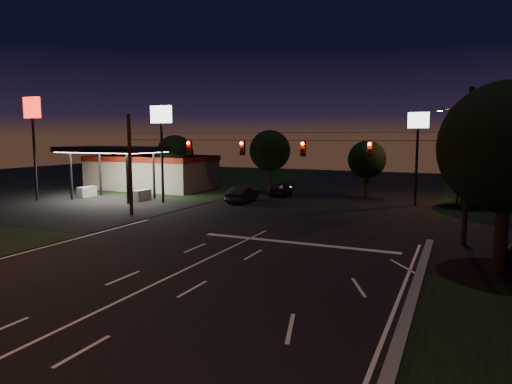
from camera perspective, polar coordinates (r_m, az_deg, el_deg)
The scene contains 18 objects.
ground at distance 18.87m, azimuth -16.01°, elevation -12.64°, with size 140.00×140.00×0.00m, color black.
cross_street_left at distance 43.69m, azimuth -22.57°, elevation -1.81°, with size 20.00×16.00×0.02m, color black.
stop_bar at distance 27.16m, azimuth 5.04°, elevation -6.35°, with size 12.00×0.50×0.01m, color silver.
utility_pole_right at distance 29.17m, azimuth 24.48°, elevation -6.04°, with size 0.30×0.30×9.00m, color black.
utility_pole_left at distance 37.53m, azimuth -15.27°, elevation -2.88°, with size 0.28×0.28×8.00m, color black.
signal_span at distance 30.75m, azimuth 1.98°, elevation 5.57°, with size 24.00×0.40×1.56m.
gas_station at distance 55.33m, azimuth -13.14°, elevation 2.76°, with size 14.20×16.10×5.25m.
pole_sign_left_near at distance 43.78m, azimuth -11.75°, elevation 7.76°, with size 2.20×0.30×9.10m.
pole_sign_left_far at distance 49.08m, azimuth -26.13°, elevation 7.84°, with size 2.00×0.30×10.00m.
pole_sign_right at distance 43.64m, azimuth 19.56°, elevation 6.54°, with size 1.80×0.30×8.40m.
street_light_right_far at distance 45.50m, azimuth 23.80°, elevation 5.10°, with size 2.20×0.35×9.00m.
tree_right_near at distance 23.74m, azimuth 28.89°, elevation 4.73°, with size 6.00×6.00×8.76m.
tree_far_a at distance 52.74m, azimuth -10.01°, elevation 4.68°, with size 4.20×4.20×6.42m.
tree_far_b at distance 51.52m, azimuth 1.82°, elevation 5.12°, with size 4.60×4.60×6.98m.
tree_far_c at distance 47.44m, azimuth 13.74°, elevation 3.91°, with size 3.80×3.80×5.86m.
tree_far_d at distance 44.65m, azimuth 24.77°, elevation 4.49°, with size 4.80×4.80×7.30m.
car_oncoming_a at distance 48.29m, azimuth 3.14°, elevation 0.40°, with size 1.78×4.42×1.50m, color black.
car_oncoming_b at distance 43.44m, azimuth -1.73°, elevation -0.32°, with size 1.60×4.59×1.51m, color black.
Camera 1 is at (11.63, -13.49, 6.23)m, focal length 32.00 mm.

